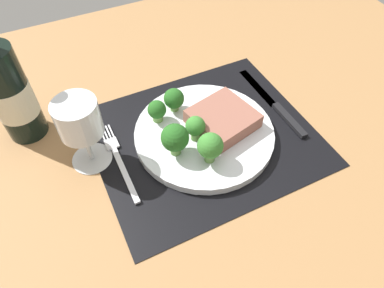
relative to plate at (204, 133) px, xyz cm
name	(u,v)px	position (x,y,z in cm)	size (l,w,h in cm)	color
ground_plane	(204,142)	(0.00, 0.00, -2.60)	(140.00, 110.00, 3.00)	#996D42
placemat	(204,137)	(0.00, 0.00, -0.95)	(41.49, 35.68, 0.30)	black
plate	(204,133)	(0.00, 0.00, 0.00)	(26.75, 26.75, 1.60)	silver
steak	(224,120)	(3.95, -0.50, 2.29)	(10.88, 10.68, 2.99)	#8C5647
broccoli_back_left	(175,138)	(-7.05, -2.41, 4.68)	(4.98, 4.98, 6.54)	#5B8942
broccoli_near_steak	(210,146)	(-2.34, -6.55, 4.49)	(4.56, 4.56, 6.17)	#5B8942
broccoli_near_fork	(195,127)	(-2.38, -0.94, 3.93)	(3.68, 3.68, 5.20)	#6B994C
broccoli_front_edge	(157,110)	(-6.84, 6.57, 3.38)	(3.61, 3.61, 4.58)	#6B994C
broccoli_center	(174,99)	(-2.74, 7.79, 3.62)	(4.06, 4.06, 4.97)	#6B994C
fork	(119,160)	(-16.77, 1.42, -0.55)	(2.40, 19.20, 0.50)	silver
knife	(276,106)	(17.28, 0.53, -0.50)	(1.80, 23.00, 0.80)	black
wine_bottle	(10,93)	(-30.27, 16.64, 8.83)	(7.42, 7.42, 28.26)	black
wine_glass	(79,122)	(-21.02, 4.32, 8.73)	(7.40, 7.40, 13.96)	silver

